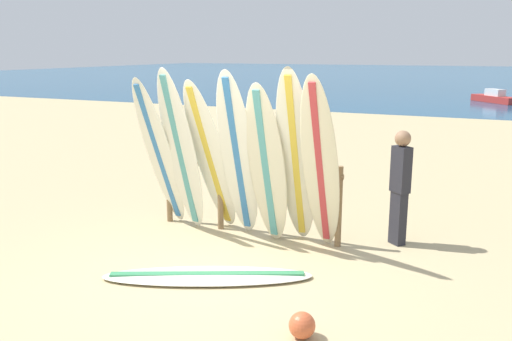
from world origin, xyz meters
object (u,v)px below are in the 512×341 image
at_px(surfboard_rack, 248,187).
at_px(surfboard_leaning_far_left, 160,154).
at_px(small_boat_offshore, 495,98).
at_px(surfboard_leaning_center_left, 211,158).
at_px(surfboard_leaning_center, 238,156).
at_px(surfboard_leaning_far_right, 320,166).
at_px(surfboard_leaning_left, 181,152).
at_px(surfboard_lying_on_sand, 207,276).
at_px(beachgoer_standing, 400,183).
at_px(surfboard_leaning_center_right, 267,166).
at_px(surfboard_leaning_right, 296,159).
at_px(beach_ball, 302,325).

height_order(surfboard_rack, surfboard_leaning_far_left, surfboard_leaning_far_left).
bearing_deg(surfboard_rack, small_boat_offshore, 82.47).
xyz_separation_m(surfboard_leaning_center_left, surfboard_leaning_center, (0.48, -0.08, 0.07)).
relative_size(surfboard_leaning_far_left, surfboard_leaning_far_right, 0.96).
xyz_separation_m(surfboard_rack, surfboard_leaning_far_right, (1.25, -0.41, 0.51)).
relative_size(surfboard_leaning_left, surfboard_leaning_center_left, 1.07).
xyz_separation_m(surfboard_leaning_center, surfboard_lying_on_sand, (0.26, -1.40, -1.21)).
relative_size(surfboard_lying_on_sand, beachgoer_standing, 1.57).
xyz_separation_m(surfboard_leaning_far_left, surfboard_leaning_center_left, (0.82, 0.11, -0.01)).
bearing_deg(small_boat_offshore, surfboard_leaning_left, -99.45).
relative_size(surfboard_leaning_center, surfboard_leaning_far_right, 1.01).
bearing_deg(surfboard_leaning_left, surfboard_leaning_center_left, 19.97).
height_order(surfboard_leaning_center_left, surfboard_leaning_far_right, surfboard_leaning_far_right).
height_order(surfboard_leaning_far_left, surfboard_leaning_center_left, surfboard_leaning_far_left).
distance_m(surfboard_leaning_center_right, surfboard_leaning_right, 0.43).
bearing_deg(surfboard_leaning_left, surfboard_lying_on_sand, -48.81).
distance_m(surfboard_rack, beach_ball, 3.17).
relative_size(surfboard_leaning_center_left, surfboard_leaning_far_right, 0.95).
distance_m(surfboard_leaning_far_left, small_boat_offshore, 25.06).
xyz_separation_m(surfboard_leaning_right, small_boat_offshore, (2.34, 24.57, -1.02)).
bearing_deg(surfboard_leaning_left, surfboard_leaning_center_right, 1.25).
xyz_separation_m(surfboard_leaning_right, surfboard_lying_on_sand, (-0.61, -1.42, -1.24)).
bearing_deg(surfboard_lying_on_sand, surfboard_leaning_center_right, 81.49).
xyz_separation_m(surfboard_leaning_far_right, beach_ball, (0.52, -2.14, -1.11)).
height_order(surfboard_lying_on_sand, beachgoer_standing, beachgoer_standing).
bearing_deg(small_boat_offshore, surfboard_leaning_far_right, -94.53).
bearing_deg(surfboard_leaning_left, beach_ball, -38.88).
height_order(surfboard_leaning_center, beachgoer_standing, surfboard_leaning_center).
height_order(surfboard_leaning_center_left, beach_ball, surfboard_leaning_center_left).
xyz_separation_m(surfboard_rack, surfboard_leaning_center, (-0.00, -0.33, 0.52)).
bearing_deg(surfboard_leaning_center_right, surfboard_leaning_center_left, 172.74).
height_order(surfboard_leaning_center, small_boat_offshore, surfboard_leaning_center).
bearing_deg(surfboard_leaning_far_left, surfboard_leaning_center_right, -0.24).
relative_size(surfboard_leaning_far_right, small_boat_offshore, 0.89).
relative_size(surfboard_rack, small_boat_offshore, 1.05).
distance_m(surfboard_rack, surfboard_lying_on_sand, 1.88).
relative_size(surfboard_leaning_far_left, beach_ball, 9.05).
height_order(surfboard_leaning_far_left, surfboard_leaning_left, surfboard_leaning_left).
bearing_deg(beach_ball, surfboard_leaning_center_left, 134.40).
height_order(surfboard_leaning_far_left, surfboard_lying_on_sand, surfboard_leaning_far_left).
relative_size(surfboard_leaning_center, small_boat_offshore, 0.90).
bearing_deg(beachgoer_standing, surfboard_lying_on_sand, -131.11).
distance_m(surfboard_leaning_left, surfboard_lying_on_sand, 2.14).
xyz_separation_m(surfboard_leaning_center, beach_ball, (1.77, -2.23, -1.12)).
bearing_deg(surfboard_leaning_center, surfboard_leaning_far_right, -3.85).
height_order(small_boat_offshore, beach_ball, small_boat_offshore).
bearing_deg(small_boat_offshore, surfboard_leaning_center_right, -96.35).
bearing_deg(surfboard_lying_on_sand, beachgoer_standing, 48.89).
bearing_deg(surfboard_leaning_center, surfboard_leaning_far_left, -178.34).
bearing_deg(surfboard_leaning_center_left, beachgoer_standing, 14.84).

